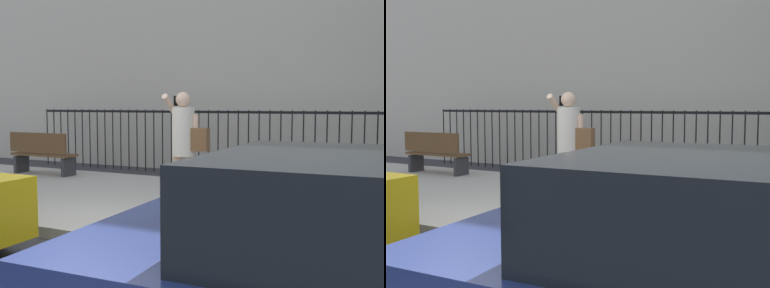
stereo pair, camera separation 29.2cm
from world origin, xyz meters
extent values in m
plane|color=#333338|center=(0.00, 0.00, 0.00)|extent=(60.00, 60.00, 0.00)
cube|color=#B2ADA3|center=(0.00, 2.20, 0.07)|extent=(28.00, 4.40, 0.15)
cube|color=black|center=(0.00, 5.90, 1.55)|extent=(12.00, 0.04, 0.06)
cylinder|color=black|center=(-6.00, 5.90, 0.80)|extent=(0.03, 0.03, 1.60)
cylinder|color=black|center=(-5.74, 5.90, 0.80)|extent=(0.03, 0.03, 1.60)
cylinder|color=black|center=(-5.49, 5.90, 0.80)|extent=(0.03, 0.03, 1.60)
cylinder|color=black|center=(-5.23, 5.90, 0.80)|extent=(0.03, 0.03, 1.60)
cylinder|color=black|center=(-4.98, 5.90, 0.80)|extent=(0.03, 0.03, 1.60)
cylinder|color=black|center=(-4.72, 5.90, 0.80)|extent=(0.03, 0.03, 1.60)
cylinder|color=black|center=(-4.47, 5.90, 0.80)|extent=(0.03, 0.03, 1.60)
cylinder|color=black|center=(-4.21, 5.90, 0.80)|extent=(0.03, 0.03, 1.60)
cylinder|color=black|center=(-3.96, 5.90, 0.80)|extent=(0.03, 0.03, 1.60)
cylinder|color=black|center=(-3.70, 5.90, 0.80)|extent=(0.03, 0.03, 1.60)
cylinder|color=black|center=(-3.45, 5.90, 0.80)|extent=(0.03, 0.03, 1.60)
cylinder|color=black|center=(-3.19, 5.90, 0.80)|extent=(0.03, 0.03, 1.60)
cylinder|color=black|center=(-2.94, 5.90, 0.80)|extent=(0.03, 0.03, 1.60)
cylinder|color=black|center=(-2.68, 5.90, 0.80)|extent=(0.03, 0.03, 1.60)
cylinder|color=black|center=(-2.43, 5.90, 0.80)|extent=(0.03, 0.03, 1.60)
cylinder|color=black|center=(-2.17, 5.90, 0.80)|extent=(0.03, 0.03, 1.60)
cylinder|color=black|center=(-1.91, 5.90, 0.80)|extent=(0.03, 0.03, 1.60)
cylinder|color=black|center=(-1.66, 5.90, 0.80)|extent=(0.03, 0.03, 1.60)
cylinder|color=black|center=(-1.40, 5.90, 0.80)|extent=(0.03, 0.03, 1.60)
cylinder|color=black|center=(-1.15, 5.90, 0.80)|extent=(0.03, 0.03, 1.60)
cylinder|color=black|center=(-0.89, 5.90, 0.80)|extent=(0.03, 0.03, 1.60)
cylinder|color=black|center=(-0.64, 5.90, 0.80)|extent=(0.03, 0.03, 1.60)
cylinder|color=black|center=(-0.38, 5.90, 0.80)|extent=(0.03, 0.03, 1.60)
cylinder|color=black|center=(-0.13, 5.90, 0.80)|extent=(0.03, 0.03, 1.60)
cylinder|color=black|center=(0.13, 5.90, 0.80)|extent=(0.03, 0.03, 1.60)
cylinder|color=black|center=(0.38, 5.90, 0.80)|extent=(0.03, 0.03, 1.60)
cylinder|color=black|center=(0.64, 5.90, 0.80)|extent=(0.03, 0.03, 1.60)
cylinder|color=black|center=(0.89, 5.90, 0.80)|extent=(0.03, 0.03, 1.60)
cylinder|color=black|center=(1.15, 5.90, 0.80)|extent=(0.03, 0.03, 1.60)
cylinder|color=black|center=(1.40, 5.90, 0.80)|extent=(0.03, 0.03, 1.60)
cylinder|color=black|center=(1.66, 5.90, 0.80)|extent=(0.03, 0.03, 1.60)
cylinder|color=black|center=(1.91, 5.90, 0.80)|extent=(0.03, 0.03, 1.60)
cylinder|color=black|center=(2.17, 5.90, 0.80)|extent=(0.03, 0.03, 1.60)
cylinder|color=black|center=(2.43, 5.90, 0.80)|extent=(0.03, 0.03, 1.60)
cylinder|color=black|center=(2.68, 5.90, 0.80)|extent=(0.03, 0.03, 1.60)
cube|color=black|center=(3.63, -1.86, 1.17)|extent=(2.05, 1.67, 0.55)
cylinder|color=black|center=(2.45, -1.08, 0.32)|extent=(0.65, 0.24, 0.64)
cylinder|color=beige|center=(0.42, 1.76, 0.55)|extent=(0.15, 0.15, 0.80)
cylinder|color=beige|center=(0.62, 1.77, 0.55)|extent=(0.15, 0.15, 0.80)
cylinder|color=silver|center=(0.52, 1.77, 1.32)|extent=(0.36, 0.36, 0.73)
sphere|color=beige|center=(0.52, 1.77, 1.80)|extent=(0.23, 0.23, 0.23)
cylinder|color=beige|center=(0.32, 1.75, 1.69)|extent=(0.12, 0.51, 0.39)
cylinder|color=beige|center=(0.72, 1.78, 1.30)|extent=(0.09, 0.09, 0.56)
cube|color=black|center=(0.37, 1.82, 1.78)|extent=(0.07, 0.01, 0.15)
cube|color=brown|center=(0.78, 1.78, 1.21)|extent=(0.29, 0.17, 0.34)
cube|color=brown|center=(-3.93, 3.56, 0.60)|extent=(1.60, 0.45, 0.05)
cube|color=brown|center=(-3.93, 3.37, 0.88)|extent=(1.60, 0.06, 0.44)
cube|color=#333338|center=(-4.63, 3.56, 0.35)|extent=(0.08, 0.41, 0.40)
cube|color=#333338|center=(-3.23, 3.56, 0.35)|extent=(0.08, 0.41, 0.40)
camera|label=1|loc=(3.70, -4.51, 1.72)|focal=43.95mm
camera|label=2|loc=(3.96, -4.37, 1.72)|focal=43.95mm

